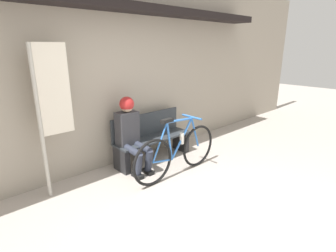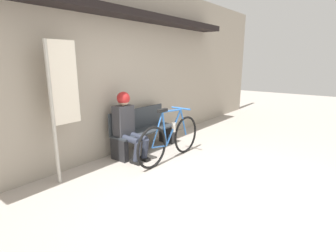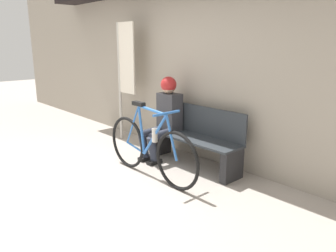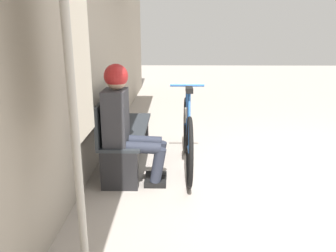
% 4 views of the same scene
% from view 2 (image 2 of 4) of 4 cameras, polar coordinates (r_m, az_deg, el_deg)
% --- Properties ---
extents(ground_plane, '(24.00, 24.00, 0.00)m').
position_cam_2_polar(ground_plane, '(3.78, 10.59, -13.25)').
color(ground_plane, '#ADA399').
extents(storefront_wall, '(12.00, 0.56, 3.20)m').
position_cam_2_polar(storefront_wall, '(4.81, -13.65, 13.02)').
color(storefront_wall, '#9E9384').
rests_on(storefront_wall, ground_plane).
extents(park_bench_near, '(1.45, 0.42, 0.82)m').
position_cam_2_polar(park_bench_near, '(5.12, -5.40, -1.24)').
color(park_bench_near, '#2D3338').
rests_on(park_bench_near, ground_plane).
extents(bicycle, '(1.68, 0.40, 0.95)m').
position_cam_2_polar(bicycle, '(4.60, 0.51, -2.75)').
color(bicycle, black).
rests_on(bicycle, ground_plane).
extents(person_seated, '(0.34, 0.61, 1.20)m').
position_cam_2_polar(person_seated, '(4.63, -8.91, 0.96)').
color(person_seated, '#2D3342').
rests_on(person_seated, ground_plane).
extents(banner_pole, '(0.45, 0.05, 1.99)m').
position_cam_2_polar(banner_pole, '(3.94, -22.35, 6.45)').
color(banner_pole, '#B7B2A8').
rests_on(banner_pole, ground_plane).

